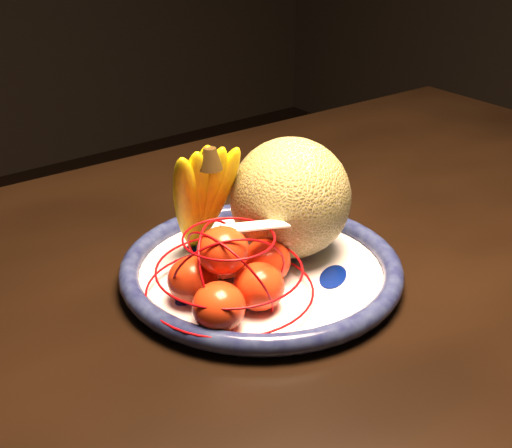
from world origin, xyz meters
TOP-DOWN VIEW (x-y plane):
  - dining_table at (0.07, -0.01)m, footprint 1.46×0.90m
  - fruit_bowl at (-0.04, -0.04)m, footprint 0.34×0.34m
  - cantaloupe at (0.02, -0.02)m, footprint 0.15×0.15m
  - banana_bunch at (-0.07, 0.03)m, footprint 0.11×0.10m
  - mandarin_bag at (-0.10, -0.07)m, footprint 0.23×0.23m
  - price_tag at (-0.07, -0.07)m, footprint 0.08×0.04m

SIDE VIEW (x-z plane):
  - dining_table at x=0.07m, z-range 0.28..1.00m
  - fruit_bowl at x=-0.04m, z-range 0.72..0.75m
  - mandarin_bag at x=-0.10m, z-range 0.70..0.82m
  - cantaloupe at x=0.02m, z-range 0.73..0.88m
  - price_tag at x=-0.07m, z-range 0.80..0.82m
  - banana_bunch at x=-0.07m, z-range 0.73..0.89m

